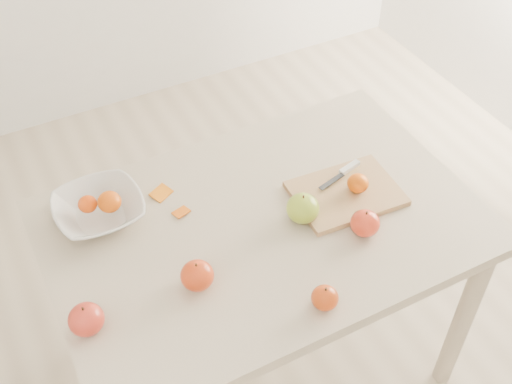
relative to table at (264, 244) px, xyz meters
name	(u,v)px	position (x,y,z in m)	size (l,w,h in m)	color
ground	(262,362)	(0.00, 0.00, -0.65)	(3.50, 3.50, 0.00)	#C6B293
table	(264,244)	(0.00, 0.00, 0.00)	(1.20, 0.80, 0.75)	#C5B495
cutting_board	(346,193)	(0.26, -0.02, 0.11)	(0.30, 0.22, 0.02)	tan
board_tangerine	(358,183)	(0.29, -0.03, 0.14)	(0.06, 0.06, 0.05)	#C94107
fruit_bowl	(99,210)	(-0.40, 0.23, 0.13)	(0.25, 0.25, 0.06)	silver
bowl_tangerine_near	(88,204)	(-0.43, 0.24, 0.15)	(0.05, 0.05, 0.05)	red
bowl_tangerine_far	(109,202)	(-0.37, 0.21, 0.16)	(0.07, 0.07, 0.06)	#CD5F07
orange_peel_a	(161,194)	(-0.22, 0.23, 0.10)	(0.06, 0.04, 0.00)	orange
orange_peel_b	(181,213)	(-0.19, 0.14, 0.10)	(0.04, 0.04, 0.00)	orange
paring_knife	(347,170)	(0.30, 0.05, 0.12)	(0.17, 0.06, 0.01)	white
apple_green	(303,208)	(0.10, -0.04, 0.14)	(0.09, 0.09, 0.08)	#6D9C1A
apple_red_b	(197,276)	(-0.25, -0.12, 0.14)	(0.09, 0.09, 0.08)	#910305
apple_red_d	(86,319)	(-0.54, -0.12, 0.14)	(0.09, 0.09, 0.08)	#98020D
apple_red_c	(325,298)	(0.00, -0.32, 0.13)	(0.07, 0.07, 0.06)	#941306
apple_red_e	(365,223)	(0.22, -0.16, 0.14)	(0.08, 0.08, 0.07)	#A71513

